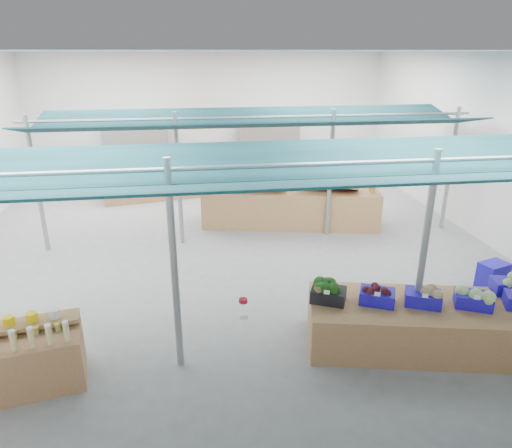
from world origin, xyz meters
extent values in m
plane|color=slate|center=(0.00, 0.00, 0.00)|extent=(13.00, 13.00, 0.00)
plane|color=silver|center=(0.00, 0.00, 4.20)|extent=(13.00, 13.00, 0.00)
plane|color=silver|center=(0.00, 6.50, 2.10)|extent=(12.00, 0.00, 12.00)
plane|color=silver|center=(6.00, 0.00, 2.10)|extent=(0.00, 13.00, 13.00)
cylinder|color=gray|center=(-4.00, 0.50, 1.50)|extent=(0.10, 0.10, 3.00)
cylinder|color=gray|center=(-1.00, -4.00, 1.50)|extent=(0.10, 0.10, 3.00)
cylinder|color=gray|center=(-1.00, 0.50, 1.50)|extent=(0.10, 0.10, 3.00)
cylinder|color=gray|center=(2.50, -4.00, 1.50)|extent=(0.10, 0.10, 3.00)
cylinder|color=gray|center=(2.50, 0.50, 1.50)|extent=(0.10, 0.10, 3.00)
cylinder|color=gray|center=(5.50, 0.50, 1.50)|extent=(0.10, 0.10, 3.00)
cylinder|color=gray|center=(0.75, -4.00, 2.85)|extent=(10.00, 0.06, 0.06)
cylinder|color=gray|center=(0.75, 0.50, 2.85)|extent=(10.00, 0.06, 0.06)
cube|color=black|center=(0.75, -4.65, 2.78)|extent=(9.50, 1.28, 0.30)
cube|color=black|center=(0.75, -3.35, 2.78)|extent=(9.50, 1.28, 0.30)
cube|color=black|center=(0.75, -0.15, 2.78)|extent=(9.50, 1.28, 0.30)
cube|color=black|center=(0.75, 1.15, 2.78)|extent=(9.50, 1.28, 0.30)
cube|color=#B23F33|center=(-2.50, 6.00, 1.00)|extent=(2.00, 0.50, 2.00)
cube|color=#B23F33|center=(2.00, 6.00, 1.00)|extent=(2.00, 0.50, 2.00)
cube|color=brown|center=(-3.10, -4.20, 0.37)|extent=(1.77, 1.04, 0.74)
cube|color=#997247|center=(-3.15, -3.98, 0.81)|extent=(1.69, 0.63, 0.06)
cube|color=brown|center=(2.75, -4.11, 0.36)|extent=(3.84, 1.98, 0.71)
cube|color=brown|center=(1.74, 1.27, 0.47)|extent=(4.54, 1.93, 0.95)
cube|color=brown|center=(-0.58, 4.48, 0.50)|extent=(5.68, 2.13, 1.00)
cube|color=#1B10B5|center=(4.66, -2.73, 0.30)|extent=(0.58, 0.48, 0.60)
imported|color=navy|center=(0.54, 2.37, 0.88)|extent=(0.72, 0.54, 1.77)
imported|color=maroon|center=(2.34, 2.37, 0.88)|extent=(0.98, 0.83, 1.77)
cube|color=black|center=(1.21, -3.78, 0.81)|extent=(0.60, 0.53, 0.20)
cube|color=white|center=(1.12, -3.98, 0.97)|extent=(0.08, 0.04, 0.06)
cube|color=#1B10B5|center=(1.90, -3.93, 0.81)|extent=(0.60, 0.53, 0.20)
cube|color=white|center=(1.81, -4.13, 0.97)|extent=(0.08, 0.04, 0.06)
cube|color=#1B10B5|center=(2.55, -4.07, 0.81)|extent=(0.60, 0.53, 0.20)
cube|color=white|center=(2.46, -4.27, 0.97)|extent=(0.08, 0.04, 0.06)
cube|color=#1B10B5|center=(3.25, -4.22, 0.81)|extent=(0.60, 0.53, 0.20)
cube|color=white|center=(3.16, -4.42, 0.97)|extent=(0.08, 0.04, 0.06)
sphere|color=brown|center=(1.03, -3.86, 0.95)|extent=(0.09, 0.09, 0.09)
sphere|color=brown|center=(0.98, -3.88, 0.99)|extent=(0.06, 0.06, 0.06)
cylinder|color=#AF0B22|center=(-0.12, -4.25, 1.10)|extent=(0.12, 0.12, 0.05)
cube|color=white|center=(-0.12, -4.31, 0.88)|extent=(0.10, 0.01, 0.07)
cube|color=#997247|center=(0.69, 1.38, 1.07)|extent=(2.01, 1.38, 0.26)
cube|color=#997247|center=(2.60, 0.98, 1.07)|extent=(1.65, 1.22, 0.26)
cylinder|color=#8C6019|center=(3.68, 0.76, 1.06)|extent=(0.14, 0.14, 0.22)
cone|color=#26661E|center=(3.68, 0.76, 1.25)|extent=(0.12, 0.12, 0.18)
cube|color=#1B10B5|center=(4.04, -3.93, 0.81)|extent=(0.57, 0.46, 0.20)
camera|label=1|loc=(-0.71, -9.51, 4.19)|focal=32.00mm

